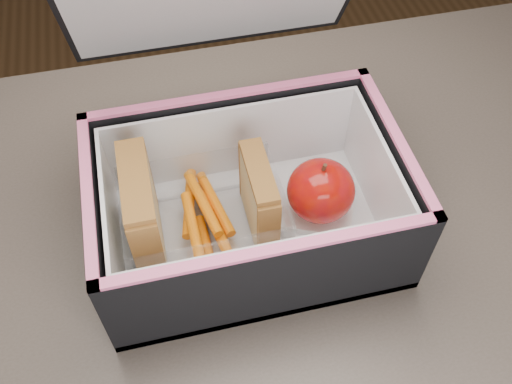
# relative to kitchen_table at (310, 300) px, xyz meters

# --- Properties ---
(kitchen_table) EXTENTS (1.20, 0.80, 0.75)m
(kitchen_table) POSITION_rel_kitchen_table_xyz_m (0.00, 0.00, 0.00)
(kitchen_table) COLOR brown
(kitchen_table) RESTS_ON ground
(lunch_bag) EXTENTS (0.32, 0.31, 0.30)m
(lunch_bag) POSITION_rel_kitchen_table_xyz_m (-0.06, 0.06, 0.16)
(lunch_bag) COLOR black
(lunch_bag) RESTS_ON kitchen_table
(plastic_tub) EXTENTS (0.17, 0.12, 0.07)m
(plastic_tub) POSITION_rel_kitchen_table_xyz_m (-0.11, 0.05, 0.14)
(plastic_tub) COLOR white
(plastic_tub) RESTS_ON lunch_bag
(sandwich_left) EXTENTS (0.03, 0.10, 0.11)m
(sandwich_left) POSITION_rel_kitchen_table_xyz_m (-0.17, 0.05, 0.16)
(sandwich_left) COLOR #D0BD81
(sandwich_left) RESTS_ON plastic_tub
(sandwich_right) EXTENTS (0.02, 0.08, 0.09)m
(sandwich_right) POSITION_rel_kitchen_table_xyz_m (-0.05, 0.05, 0.16)
(sandwich_right) COLOR #D0BD81
(sandwich_right) RESTS_ON plastic_tub
(carrot_sticks) EXTENTS (0.06, 0.15, 0.03)m
(carrot_sticks) POSITION_rel_kitchen_table_xyz_m (-0.11, 0.06, 0.12)
(carrot_sticks) COLOR orange
(carrot_sticks) RESTS_ON plastic_tub
(paper_napkin) EXTENTS (0.10, 0.10, 0.01)m
(paper_napkin) POSITION_rel_kitchen_table_xyz_m (0.02, 0.06, 0.11)
(paper_napkin) COLOR white
(paper_napkin) RESTS_ON lunch_bag
(red_apple) EXTENTS (0.09, 0.09, 0.08)m
(red_apple) POSITION_rel_kitchen_table_xyz_m (0.02, 0.05, 0.15)
(red_apple) COLOR maroon
(red_apple) RESTS_ON paper_napkin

